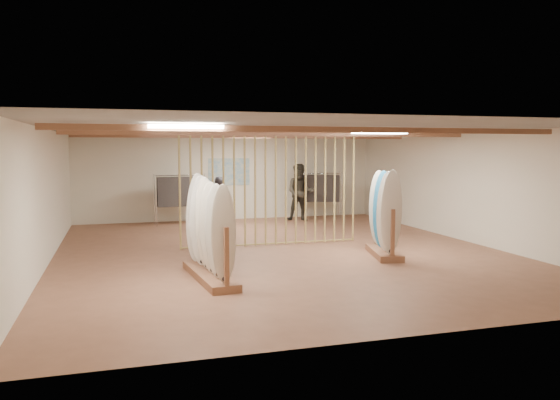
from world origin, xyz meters
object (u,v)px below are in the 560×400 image
object	(u,v)px
rack_right	(384,227)
shopper_a	(220,199)
clothing_rack_b	(318,188)
shopper_b	(300,189)
rack_left	(209,245)
clothing_rack_a	(180,191)

from	to	relation	value
rack_right	shopper_a	world-z (taller)	rack_right
clothing_rack_b	shopper_b	size ratio (longest dim) A/B	0.75
rack_left	clothing_rack_b	distance (m)	9.00
clothing_rack_b	shopper_b	xyz separation A→B (m)	(-0.77, -0.34, 0.03)
rack_left	clothing_rack_b	size ratio (longest dim) A/B	1.46
shopper_a	shopper_b	world-z (taller)	shopper_b
clothing_rack_b	shopper_b	distance (m)	0.84
rack_left	clothing_rack_b	bearing A→B (deg)	51.09
clothing_rack_a	shopper_b	world-z (taller)	shopper_b
rack_right	clothing_rack_b	distance (m)	6.51
clothing_rack_b	shopper_b	bearing A→B (deg)	-144.25
clothing_rack_a	shopper_b	distance (m)	3.91
shopper_a	clothing_rack_b	bearing A→B (deg)	-121.33
rack_right	shopper_b	size ratio (longest dim) A/B	0.88
clothing_rack_a	shopper_a	xyz separation A→B (m)	(1.01, -1.40, -0.14)
rack_right	shopper_b	distance (m)	6.12
clothing_rack_b	shopper_a	size ratio (longest dim) A/B	0.89
rack_left	shopper_b	xyz separation A→B (m)	(4.18, 7.17, 0.43)
rack_left	shopper_b	world-z (taller)	shopper_b
rack_left	shopper_b	bearing A→B (deg)	54.24
shopper_b	rack_right	bearing A→B (deg)	-68.35
rack_right	shopper_b	bearing A→B (deg)	103.50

